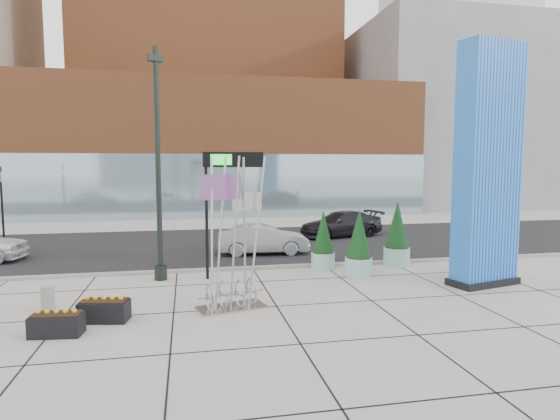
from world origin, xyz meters
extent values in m
plane|color=#9E9991|center=(0.00, 0.00, 0.00)|extent=(160.00, 160.00, 0.00)
cube|color=black|center=(0.00, 10.00, 0.01)|extent=(80.00, 12.00, 0.02)
cube|color=gray|center=(0.00, 4.00, 0.06)|extent=(80.00, 0.30, 0.12)
cube|color=#9B532D|center=(1.00, 27.00, 5.50)|extent=(34.00, 10.00, 11.00)
cube|color=#8CA5B2|center=(1.00, 22.20, 2.50)|extent=(34.00, 0.60, 5.00)
cube|color=slate|center=(26.00, 32.00, 9.00)|extent=(20.00, 18.00, 18.00)
cube|color=#0B31B3|center=(8.62, 0.09, 4.16)|extent=(2.47, 1.46, 8.32)
cube|color=black|center=(8.62, 0.09, 0.12)|extent=(2.69, 1.68, 0.23)
cylinder|color=black|center=(-2.56, 3.00, 4.17)|extent=(0.19, 0.19, 8.34)
cylinder|color=black|center=(-2.56, 3.00, 0.26)|extent=(0.46, 0.46, 0.52)
cube|color=black|center=(-2.56, 3.00, 7.93)|extent=(0.57, 0.41, 0.23)
cube|color=#AEB1B3|center=(-0.34, -0.93, 0.03)|extent=(2.15, 1.44, 0.05)
cylinder|color=#AEB1B3|center=(-0.96, -1.11, 2.24)|extent=(0.08, 0.08, 4.48)
cylinder|color=#AEB1B3|center=(-0.60, -0.79, 2.24)|extent=(0.08, 0.08, 4.48)
cylinder|color=#AEB1B3|center=(-0.25, -1.02, 2.24)|extent=(0.08, 0.08, 4.48)
cylinder|color=#AEB1B3|center=(0.16, -0.75, 2.24)|extent=(0.08, 0.08, 4.48)
cylinder|color=#AEB1B3|center=(0.38, -1.15, 2.24)|extent=(0.08, 0.08, 4.48)
torus|color=#AEB1B3|center=(-1.01, -1.02, 0.43)|extent=(0.26, 0.81, 0.81)
torus|color=#AEB1B3|center=(-0.56, -0.84, 0.43)|extent=(0.26, 0.81, 0.81)
torus|color=#AEB1B3|center=(-0.11, -1.02, 0.43)|extent=(0.26, 0.81, 0.81)
torus|color=#AEB1B3|center=(0.34, -0.84, 0.43)|extent=(0.26, 0.81, 0.81)
cube|color=red|center=(-0.60, -0.93, 3.58)|extent=(1.12, 0.42, 0.72)
cube|color=#AEB1B3|center=(0.20, -0.84, 3.13)|extent=(0.89, 0.18, 0.54)
cylinder|color=gray|center=(-5.55, -0.18, 0.37)|extent=(0.38, 0.38, 0.73)
cylinder|color=black|center=(-0.87, 2.80, 2.30)|extent=(0.11, 0.11, 4.61)
cube|color=black|center=(0.11, 2.80, 4.39)|extent=(2.20, 0.29, 0.55)
cube|color=#19D833|center=(-0.33, 2.68, 4.39)|extent=(0.77, 0.06, 0.38)
cylinder|color=#98CCC4|center=(7.00, 3.60, 0.38)|extent=(1.08, 1.08, 0.76)
cylinder|color=black|center=(7.00, 3.60, 0.76)|extent=(1.00, 1.00, 0.06)
cone|color=black|center=(7.00, 3.60, 1.73)|extent=(0.97, 0.97, 1.95)
cylinder|color=#98CCC4|center=(4.75, 2.10, 0.36)|extent=(1.03, 1.03, 0.72)
cylinder|color=black|center=(4.75, 2.10, 0.72)|extent=(0.94, 0.94, 0.06)
cone|color=black|center=(4.75, 2.10, 1.64)|extent=(0.92, 0.92, 1.85)
cylinder|color=#98CCC4|center=(3.80, 3.60, 0.33)|extent=(0.95, 0.95, 0.66)
cylinder|color=black|center=(3.80, 3.60, 0.66)|extent=(0.87, 0.87, 0.06)
cone|color=black|center=(3.80, 3.60, 1.52)|extent=(0.85, 0.85, 1.71)
cube|color=black|center=(-3.81, -1.37, 0.27)|extent=(1.37, 0.87, 0.55)
cube|color=black|center=(-3.81, -1.37, 0.56)|extent=(1.27, 0.76, 0.05)
cube|color=black|center=(-4.79, -2.25, 0.26)|extent=(1.28, 0.75, 0.52)
cube|color=black|center=(-4.79, -2.25, 0.54)|extent=(1.18, 0.65, 0.05)
imported|color=#9B9EA2|center=(1.91, 7.09, 0.70)|extent=(4.31, 1.71, 1.39)
imported|color=black|center=(7.22, 11.50, 0.73)|extent=(5.35, 3.12, 1.46)
cylinder|color=black|center=(-12.00, 15.00, 1.60)|extent=(0.12, 0.12, 3.20)
imported|color=black|center=(-12.00, 15.00, 3.65)|extent=(0.15, 0.18, 0.90)
camera|label=1|loc=(-1.56, -14.35, 4.24)|focal=30.00mm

